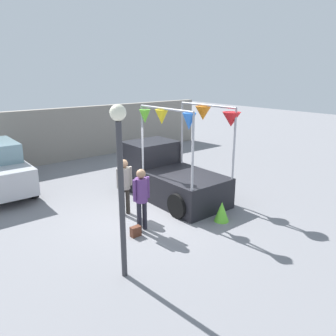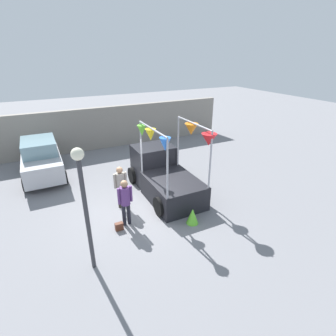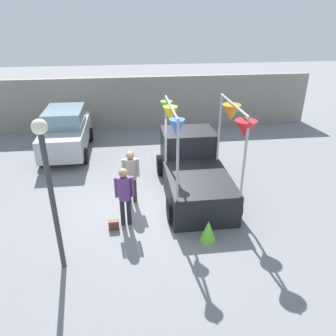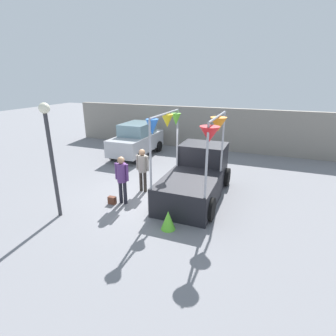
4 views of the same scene
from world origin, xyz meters
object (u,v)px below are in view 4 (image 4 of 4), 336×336
vendor_truck (197,174)px  handbag (112,200)px  person_customer (122,176)px  street_lamp (50,145)px  parked_car (137,139)px  folded_kite_bundle_lime (168,220)px  person_vendor (142,166)px

vendor_truck → handbag: vendor_truck is taller
person_customer → handbag: (-0.35, -0.20, -0.93)m
person_customer → street_lamp: bearing=-134.7°
vendor_truck → parked_car: (-4.67, 3.96, 0.09)m
handbag → parked_car: bearing=109.4°
folded_kite_bundle_lime → parked_car: bearing=124.4°
vendor_truck → person_customer: bearing=-142.7°
vendor_truck → folded_kite_bundle_lime: 2.78m
parked_car → street_lamp: size_ratio=1.09×
person_customer → person_vendor: size_ratio=1.01×
handbag → street_lamp: size_ratio=0.08×
parked_car → vendor_truck: bearing=-40.3°
parked_car → handbag: parked_car is taller
street_lamp → parked_car: bearing=97.2°
person_customer → street_lamp: 2.54m
person_vendor → vendor_truck: bearing=14.2°
folded_kite_bundle_lime → person_customer: bearing=154.9°
street_lamp → folded_kite_bundle_lime: size_ratio=6.11×
vendor_truck → person_vendor: 2.12m
folded_kite_bundle_lime → person_vendor: bearing=131.4°
vendor_truck → parked_car: bearing=139.7°
parked_car → street_lamp: (0.91, -7.21, 1.47)m
vendor_truck → street_lamp: bearing=-139.2°
vendor_truck → person_customer: vendor_truck is taller
vendor_truck → handbag: size_ratio=14.67×
person_customer → parked_car: bearing=113.1°
person_vendor → handbag: (-0.55, -1.40, -0.92)m
vendor_truck → parked_car: size_ratio=1.03×
folded_kite_bundle_lime → street_lamp: bearing=-171.8°
person_vendor → handbag: size_ratio=6.25×
person_vendor → street_lamp: 3.50m
handbag → street_lamp: (-1.16, -1.33, 2.27)m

